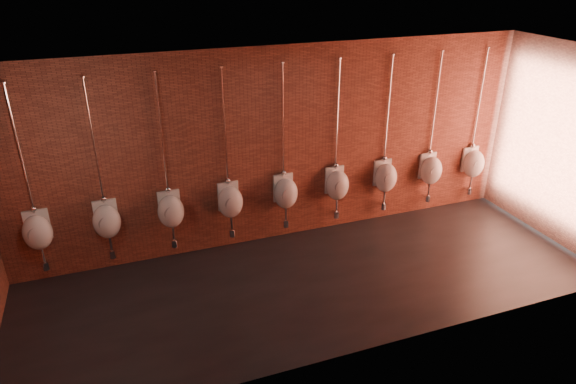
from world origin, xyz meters
name	(u,v)px	position (x,y,z in m)	size (l,w,h in m)	color
ground	(316,283)	(0.00, 0.00, 0.00)	(8.50, 8.50, 0.00)	black
room_shell	(319,156)	(0.00, 0.00, 2.01)	(8.54, 3.04, 3.22)	black
urinal_0	(37,231)	(-3.70, 1.36, 0.87)	(0.42, 0.37, 2.72)	white
urinal_1	(107,220)	(-2.77, 1.36, 0.87)	(0.42, 0.37, 2.72)	white
urinal_2	(171,210)	(-1.84, 1.36, 0.87)	(0.42, 0.37, 2.72)	white
urinal_3	(230,201)	(-0.91, 1.36, 0.87)	(0.42, 0.37, 2.72)	white
urinal_4	(286,192)	(0.02, 1.36, 0.87)	(0.42, 0.37, 2.72)	white
urinal_5	(337,184)	(0.94, 1.36, 0.87)	(0.42, 0.37, 2.72)	white
urinal_6	(386,176)	(1.87, 1.36, 0.87)	(0.42, 0.37, 2.72)	white
urinal_7	(431,169)	(2.80, 1.36, 0.87)	(0.42, 0.37, 2.72)	white
urinal_8	(473,163)	(3.73, 1.36, 0.87)	(0.42, 0.37, 2.72)	white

